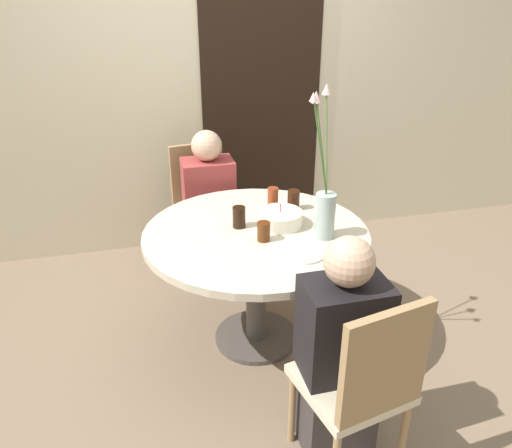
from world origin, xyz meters
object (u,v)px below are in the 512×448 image
flower_vase (324,203)px  drink_glass_0 (239,217)px  drink_glass_3 (293,200)px  chair_left_flank (202,201)px  person_woman (340,357)px  side_plate (304,254)px  birthday_cake (280,218)px  person_guest (209,210)px  drink_glass_1 (264,231)px  chair_far_back (364,381)px  drink_glass_2 (273,198)px

flower_vase → drink_glass_0: size_ratio=6.65×
drink_glass_3 → chair_left_flank: bearing=120.3°
flower_vase → person_woman: 0.79m
side_plate → person_woman: person_woman is taller
flower_vase → drink_glass_0: 0.47m
birthday_cake → side_plate: birthday_cake is taller
flower_vase → person_guest: bearing=115.1°
birthday_cake → drink_glass_0: size_ratio=2.08×
side_plate → drink_glass_0: bearing=122.7°
drink_glass_0 → drink_glass_1: size_ratio=1.15×
side_plate → birthday_cake: bearing=93.1°
person_guest → chair_far_back: bearing=-79.5°
chair_far_back → person_woman: (-0.03, 0.16, -0.01)m
person_guest → drink_glass_3: bearing=-55.1°
person_guest → drink_glass_2: bearing=-62.1°
chair_left_flank → drink_glass_1: (0.17, -1.08, 0.27)m
birthday_cake → side_plate: 0.34m
chair_left_flank → chair_far_back: bearing=-88.7°
chair_left_flank → flower_vase: size_ratio=1.16×
person_woman → person_guest: bearing=100.4°
drink_glass_0 → drink_glass_2: size_ratio=0.89×
flower_vase → drink_glass_3: 0.40m
chair_left_flank → drink_glass_0: bearing=-94.1°
birthday_cake → drink_glass_3: bearing=54.2°
drink_glass_2 → person_guest: 0.69m
birthday_cake → drink_glass_2: size_ratio=1.85×
flower_vase → drink_glass_1: 0.34m
chair_far_back → person_guest: 1.79m
chair_far_back → person_woman: person_woman is taller
drink_glass_3 → person_guest: (-0.41, 0.58, -0.28)m
chair_left_flank → drink_glass_1: bearing=-90.4°
drink_glass_1 → person_guest: size_ratio=0.10×
drink_glass_0 → person_guest: bearing=94.1°
flower_vase → person_woman: (-0.15, -0.65, -0.41)m
drink_glass_1 → person_guest: 0.97m
side_plate → person_guest: person_guest is taller
side_plate → drink_glass_2: size_ratio=1.56×
side_plate → drink_glass_3: bearing=77.6°
chair_left_flank → drink_glass_1: size_ratio=8.88×
flower_vase → drink_glass_3: flower_vase is taller
chair_far_back → side_plate: (-0.03, 0.65, 0.22)m
chair_left_flank → flower_vase: (0.47, -1.11, 0.41)m
birthday_cake → side_plate: size_ratio=1.18×
drink_glass_2 → side_plate: bearing=-90.1°
chair_left_flank → flower_vase: flower_vase is taller
chair_left_flank → person_woman: 1.79m
chair_left_flank → flower_vase: bearing=-76.1°
drink_glass_1 → person_woman: bearing=-77.4°
chair_far_back → drink_glass_1: (-0.19, 0.84, 0.27)m
drink_glass_0 → drink_glass_2: (0.24, 0.18, 0.01)m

